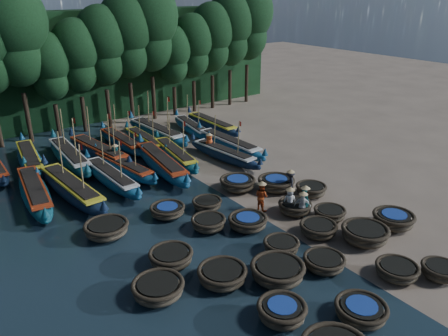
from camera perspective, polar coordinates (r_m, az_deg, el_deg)
ground at (r=25.35m, az=3.12°, el=-5.39°), size 120.00×120.00×0.00m
foliage_wall at (r=43.68m, az=-17.21°, el=12.52°), size 40.00×3.00×10.00m
coracle_2 at (r=18.37m, az=17.46°, el=-17.35°), size 2.31×2.31×0.67m
coracle_3 at (r=21.09m, az=21.66°, el=-12.31°), size 2.21×2.21×0.65m
coracle_4 at (r=21.79m, az=26.39°, el=-11.92°), size 1.91×1.91×0.66m
coracle_5 at (r=17.61m, az=7.56°, el=-18.08°), size 1.96×1.96×0.78m
coracle_6 at (r=19.59m, az=7.02°, el=-13.22°), size 2.56×2.56×0.82m
coracle_7 at (r=20.69m, az=12.96°, el=-11.87°), size 2.30×2.30×0.65m
coracle_8 at (r=23.11m, az=17.93°, el=-8.17°), size 2.68×2.68×0.85m
coracle_9 at (r=24.98m, az=21.26°, el=-6.28°), size 2.23×2.23×0.81m
coracle_10 at (r=18.78m, az=-8.60°, el=-15.30°), size 2.59×2.59×0.73m
coracle_11 at (r=19.32m, az=-0.23°, el=-13.77°), size 2.23×2.23×0.74m
coracle_12 at (r=21.45m, az=7.50°, el=-10.04°), size 1.99×1.99×0.66m
coracle_13 at (r=23.11m, az=12.21°, el=-7.76°), size 2.37×2.37×0.70m
coracle_14 at (r=24.80m, az=13.64°, el=-5.75°), size 2.12×2.12×0.65m
coracle_15 at (r=20.55m, az=-6.94°, el=-11.47°), size 2.21×2.21×0.74m
coracle_16 at (r=23.14m, az=-2.04°, el=-7.17°), size 2.19×2.19×0.70m
coracle_17 at (r=23.25m, az=3.12°, el=-7.02°), size 2.10×2.10×0.70m
coracle_18 at (r=24.99m, az=9.25°, el=-5.06°), size 2.00×2.00×0.71m
coracle_19 at (r=27.24m, az=11.31°, el=-2.78°), size 2.11×2.11×0.73m
coracle_20 at (r=23.33m, az=-15.10°, el=-7.66°), size 2.74×2.74×0.76m
coracle_21 at (r=24.61m, az=-7.38°, el=-5.49°), size 2.06×2.06×0.65m
coracle_22 at (r=25.13m, az=-2.22°, el=-4.70°), size 1.74×1.74×0.64m
coracle_23 at (r=27.49m, az=1.79°, el=-1.99°), size 2.29×2.29×0.79m
coracle_24 at (r=27.65m, az=6.83°, el=-1.98°), size 2.64×2.64×0.81m
long_boat_1 at (r=28.39m, az=-23.49°, el=-2.86°), size 2.49×8.68×1.54m
long_boat_2 at (r=27.95m, az=-19.29°, el=-2.53°), size 2.26×9.17×3.90m
long_boat_3 at (r=29.03m, az=-14.56°, el=-1.18°), size 1.66×8.02×3.41m
long_boat_4 at (r=30.55m, az=-12.98°, el=0.14°), size 2.38×7.61×3.26m
long_boat_5 at (r=30.48m, az=-8.20°, el=0.64°), size 2.75×9.08×1.61m
long_boat_6 at (r=32.15m, az=-6.42°, el=1.77°), size 2.54×7.91×3.40m
long_boat_7 at (r=32.13m, az=-0.01°, el=1.86°), size 2.12×7.60×3.25m
long_boat_8 at (r=33.99m, az=0.69°, el=3.14°), size 1.67×8.58×1.51m
long_boat_10 at (r=34.00m, az=-24.04°, el=1.10°), size 2.44×8.37×1.48m
long_boat_11 at (r=33.37m, az=-19.54°, el=1.47°), size 1.95×8.97×3.81m
long_boat_12 at (r=33.75m, az=-16.07°, el=2.12°), size 2.70×8.76×3.75m
long_boat_13 at (r=35.70m, az=-13.26°, el=3.40°), size 1.42×7.75×3.29m
long_boat_14 at (r=35.68m, az=-10.25°, el=3.60°), size 1.44×7.41×3.15m
long_boat_15 at (r=37.26m, az=-8.79°, el=4.69°), size 2.14×9.07×3.86m
long_boat_16 at (r=38.45m, az=-4.24°, el=5.30°), size 2.50×7.46×3.21m
long_boat_17 at (r=39.17m, az=-1.60°, el=5.73°), size 1.46×8.08×1.42m
fisherman_0 at (r=24.88m, az=8.58°, el=-4.09°), size 0.87×0.78×1.69m
fisherman_1 at (r=24.55m, az=10.48°, el=-4.18°), size 0.52×0.65×1.98m
fisherman_2 at (r=24.95m, az=4.93°, el=-3.62°), size 0.71×0.87×1.89m
fisherman_3 at (r=27.09m, az=8.62°, el=-1.79°), size 1.05×1.14×1.74m
fisherman_4 at (r=24.36m, az=10.23°, el=-4.73°), size 0.90×0.92×1.75m
fisherman_5 at (r=32.07m, az=-13.97°, el=1.69°), size 0.57×1.46×1.74m
fisherman_6 at (r=33.12m, az=-1.92°, el=3.18°), size 0.88×0.64×1.86m
tree_4 at (r=38.06m, az=-25.87°, el=15.60°), size 5.34×5.34×12.58m
tree_5 at (r=38.90m, az=-21.85°, el=12.26°), size 3.68×3.68×8.68m
tree_6 at (r=39.46m, az=-18.73°, el=13.80°), size 4.09×4.09×9.65m
tree_7 at (r=40.15m, az=-15.66°, el=15.25°), size 4.51×4.51×10.63m
tree_8 at (r=40.96m, az=-12.66°, el=16.61°), size 4.92×4.92×11.60m
tree_9 at (r=41.90m, az=-9.75°, el=17.87°), size 5.34×5.34×12.58m
tree_10 at (r=43.29m, az=-6.73°, el=14.57°), size 3.68×3.68×8.68m
tree_11 at (r=44.39m, az=-4.11°, el=15.73°), size 4.09×4.09×9.65m
tree_12 at (r=45.58m, az=-1.59°, el=16.81°), size 4.51×4.51×10.63m
tree_13 at (r=46.87m, az=0.81°, el=17.80°), size 4.92×4.92×11.60m
tree_14 at (r=48.25m, az=3.11°, el=18.72°), size 5.34×5.34×12.58m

